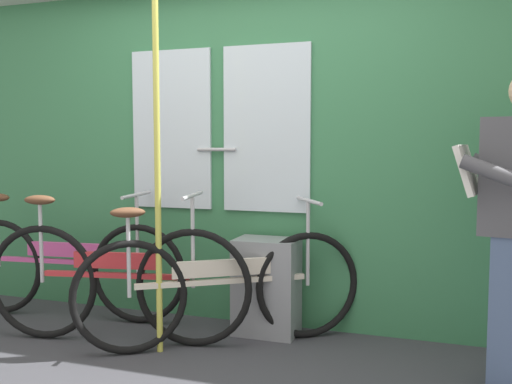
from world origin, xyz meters
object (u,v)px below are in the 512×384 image
at_px(bicycle_leaning_behind, 65,266).
at_px(bicycle_by_pole, 221,287).
at_px(bicycle_near_door, 115,281).
at_px(handrail_pole, 157,159).
at_px(trash_bin_by_wall, 267,286).

distance_m(bicycle_leaning_behind, bicycle_by_pole, 1.26).
height_order(bicycle_near_door, handrail_pole, handrail_pole).
bearing_deg(bicycle_by_pole, bicycle_leaning_behind, 138.77).
relative_size(trash_bin_by_wall, handrail_pole, 0.27).
xyz_separation_m(bicycle_by_pole, handrail_pole, (-0.31, -0.20, 0.78)).
distance_m(trash_bin_by_wall, handrail_pole, 1.10).
xyz_separation_m(bicycle_leaning_behind, bicycle_by_pole, (1.25, -0.16, -0.00)).
xyz_separation_m(bicycle_leaning_behind, handrail_pole, (0.94, -0.37, 0.78)).
bearing_deg(bicycle_leaning_behind, trash_bin_by_wall, -0.63).
bearing_deg(bicycle_by_pole, trash_bin_by_wall, 23.64).
xyz_separation_m(bicycle_near_door, handrail_pole, (0.33, -0.05, 0.76)).
bearing_deg(handrail_pole, trash_bin_by_wall, 45.62).
bearing_deg(handrail_pole, bicycle_leaning_behind, 158.79).
height_order(bicycle_by_pole, trash_bin_by_wall, bicycle_by_pole).
distance_m(bicycle_by_pole, handrail_pole, 0.86).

